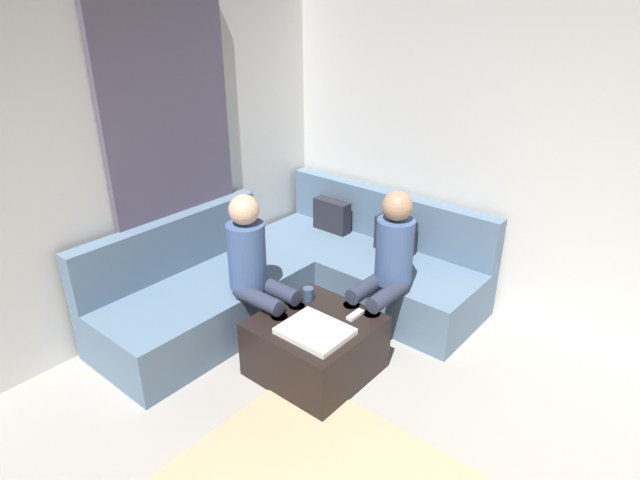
# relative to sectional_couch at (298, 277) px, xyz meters

# --- Properties ---
(wall_back) EXTENTS (6.00, 0.12, 2.70)m
(wall_back) POSITION_rel_sectional_couch_xyz_m (2.08, 1.06, 1.07)
(wall_back) COLOR silver
(wall_back) RESTS_ON ground_plane
(curtain_panel) EXTENTS (0.06, 1.10, 2.50)m
(curtain_panel) POSITION_rel_sectional_couch_xyz_m (-0.76, -0.58, 0.97)
(curtain_panel) COLOR #595166
(curtain_panel) RESTS_ON ground_plane
(sectional_couch) EXTENTS (2.10, 2.55, 0.87)m
(sectional_couch) POSITION_rel_sectional_couch_xyz_m (0.00, 0.00, 0.00)
(sectional_couch) COLOR slate
(sectional_couch) RESTS_ON ground_plane
(ottoman) EXTENTS (0.76, 0.76, 0.42)m
(ottoman) POSITION_rel_sectional_couch_xyz_m (0.68, -0.57, -0.07)
(ottoman) COLOR black
(ottoman) RESTS_ON ground_plane
(folded_blanket) EXTENTS (0.44, 0.36, 0.04)m
(folded_blanket) POSITION_rel_sectional_couch_xyz_m (0.78, -0.69, 0.16)
(folded_blanket) COLOR white
(folded_blanket) RESTS_ON ottoman
(coffee_mug) EXTENTS (0.08, 0.08, 0.10)m
(coffee_mug) POSITION_rel_sectional_couch_xyz_m (0.46, -0.39, 0.19)
(coffee_mug) COLOR #334C72
(coffee_mug) RESTS_ON ottoman
(game_remote) EXTENTS (0.05, 0.15, 0.02)m
(game_remote) POSITION_rel_sectional_couch_xyz_m (0.86, -0.35, 0.15)
(game_remote) COLOR white
(game_remote) RESTS_ON ottoman
(person_on_couch_back) EXTENTS (0.30, 0.60, 1.20)m
(person_on_couch_back) POSITION_rel_sectional_couch_xyz_m (0.84, 0.06, 0.38)
(person_on_couch_back) COLOR #2D3347
(person_on_couch_back) RESTS_ON ground_plane
(person_on_couch_side) EXTENTS (0.60, 0.30, 1.20)m
(person_on_couch_side) POSITION_rel_sectional_couch_xyz_m (0.15, -0.60, 0.38)
(person_on_couch_side) COLOR #2D3347
(person_on_couch_side) RESTS_ON ground_plane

